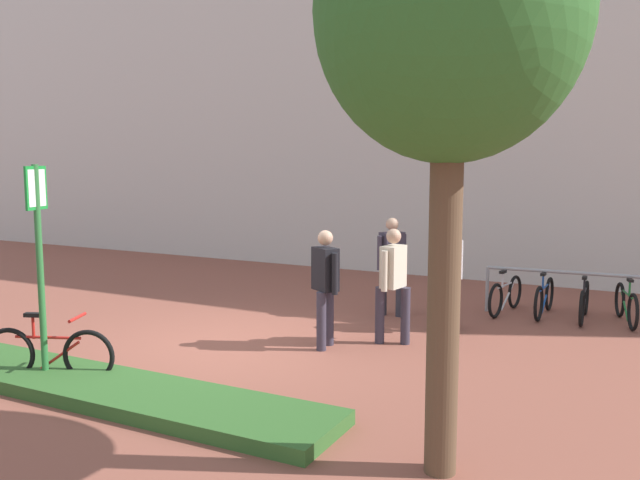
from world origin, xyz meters
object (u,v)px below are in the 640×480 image
at_px(bike_at_sign, 49,353).
at_px(tree_sidewalk, 450,17).
at_px(person_suited_dark, 325,281).
at_px(parking_sign_post, 39,243).
at_px(bike_rack_cluster, 564,298).
at_px(bollard_steel, 436,292).
at_px(person_suited_navy, 392,260).
at_px(person_shirt_white, 450,269).
at_px(person_casual_tan, 393,278).

bearing_deg(bike_at_sign, tree_sidewalk, -1.51).
distance_m(bike_at_sign, person_suited_dark, 3.77).
relative_size(parking_sign_post, bike_rack_cluster, 1.01).
height_order(bike_at_sign, bollard_steel, bollard_steel).
distance_m(tree_sidewalk, person_suited_navy, 6.48).
bearing_deg(bike_at_sign, person_suited_dark, 49.84).
distance_m(tree_sidewalk, person_shirt_white, 5.73).
height_order(parking_sign_post, bollard_steel, parking_sign_post).
xyz_separation_m(bike_at_sign, bollard_steel, (3.27, 5.36, 0.10)).
height_order(parking_sign_post, person_casual_tan, parking_sign_post).
distance_m(tree_sidewalk, person_suited_dark, 4.90).
bearing_deg(parking_sign_post, bollard_steel, 58.96).
height_order(person_casual_tan, person_suited_navy, same).
relative_size(tree_sidewalk, person_casual_tan, 3.00).
xyz_separation_m(parking_sign_post, person_suited_navy, (2.54, 5.18, -0.75)).
xyz_separation_m(person_suited_dark, person_suited_navy, (0.15, 2.28, 0.00)).
distance_m(parking_sign_post, person_casual_tan, 4.82).
bearing_deg(bollard_steel, person_suited_navy, -160.98).
xyz_separation_m(parking_sign_post, bike_at_sign, (-0.00, 0.07, -1.38)).
bearing_deg(bollard_steel, person_suited_dark, -109.19).
bearing_deg(person_shirt_white, tree_sidewalk, -74.74).
relative_size(parking_sign_post, person_suited_dark, 1.55).
bearing_deg(bollard_steel, parking_sign_post, -121.04).
bearing_deg(bike_at_sign, bike_rack_cluster, 50.18).
bearing_deg(person_casual_tan, person_shirt_white, 66.07).
bearing_deg(person_shirt_white, bollard_steel, 120.83).
xyz_separation_m(person_shirt_white, person_casual_tan, (-0.52, -1.16, 0.00)).
distance_m(bike_rack_cluster, person_suited_navy, 3.03).
xyz_separation_m(bike_at_sign, person_suited_navy, (2.54, 5.11, 0.63)).
bearing_deg(bike_at_sign, person_shirt_white, 51.39).
relative_size(bollard_steel, person_shirt_white, 0.52).
bearing_deg(person_suited_navy, bollard_steel, 19.02).
bearing_deg(bike_at_sign, person_suited_navy, 63.54).
height_order(bollard_steel, person_suited_dark, person_suited_dark).
distance_m(bollard_steel, person_casual_tan, 1.96).
distance_m(tree_sidewalk, person_casual_tan, 4.97).
relative_size(person_shirt_white, person_suited_navy, 1.00).
bearing_deg(bike_rack_cluster, person_casual_tan, -126.17).
bearing_deg(parking_sign_post, bike_at_sign, 93.52).
relative_size(bollard_steel, person_casual_tan, 0.52).
height_order(tree_sidewalk, person_suited_navy, tree_sidewalk).
relative_size(bike_at_sign, bike_rack_cluster, 0.60).
bearing_deg(person_suited_navy, bike_at_sign, -116.46).
relative_size(bike_rack_cluster, person_casual_tan, 1.54).
relative_size(bollard_steel, person_suited_navy, 0.52).
xyz_separation_m(bike_at_sign, person_suited_dark, (2.39, 2.84, 0.63)).
height_order(person_shirt_white, person_casual_tan, same).
relative_size(person_shirt_white, person_casual_tan, 1.00).
xyz_separation_m(parking_sign_post, person_casual_tan, (3.19, 3.55, -0.75)).
xyz_separation_m(bollard_steel, person_suited_dark, (-0.88, -2.53, 0.53)).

